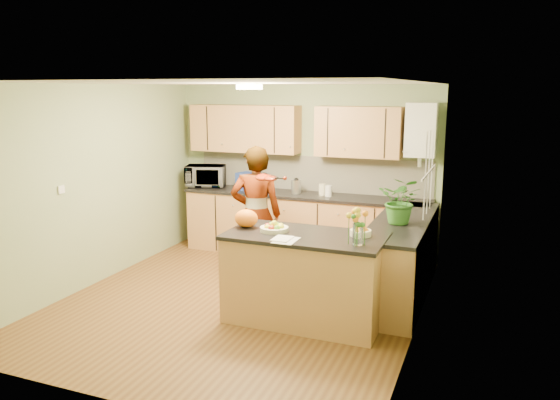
% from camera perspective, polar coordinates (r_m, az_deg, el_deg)
% --- Properties ---
extents(floor, '(4.50, 4.50, 0.00)m').
position_cam_1_polar(floor, '(6.50, -4.11, -10.52)').
color(floor, brown).
rests_on(floor, ground).
extents(ceiling, '(4.00, 4.50, 0.02)m').
position_cam_1_polar(ceiling, '(6.03, -4.45, 12.10)').
color(ceiling, silver).
rests_on(ceiling, wall_back).
extents(wall_back, '(4.00, 0.02, 2.50)m').
position_cam_1_polar(wall_back, '(8.20, 2.58, 3.19)').
color(wall_back, gray).
rests_on(wall_back, floor).
extents(wall_front, '(4.00, 0.02, 2.50)m').
position_cam_1_polar(wall_front, '(4.29, -17.49, -5.08)').
color(wall_front, gray).
rests_on(wall_front, floor).
extents(wall_left, '(0.02, 4.50, 2.50)m').
position_cam_1_polar(wall_left, '(7.23, -18.71, 1.47)').
color(wall_left, gray).
rests_on(wall_left, floor).
extents(wall_right, '(0.02, 4.50, 2.50)m').
position_cam_1_polar(wall_right, '(5.58, 14.55, -1.11)').
color(wall_right, gray).
rests_on(wall_right, floor).
extents(back_counter, '(3.64, 0.62, 0.94)m').
position_cam_1_polar(back_counter, '(8.04, 2.51, -2.64)').
color(back_counter, '#BA844A').
rests_on(back_counter, floor).
extents(right_counter, '(0.62, 2.24, 0.94)m').
position_cam_1_polar(right_counter, '(6.64, 12.56, -5.98)').
color(right_counter, '#BA844A').
rests_on(right_counter, floor).
extents(splashback, '(3.60, 0.02, 0.52)m').
position_cam_1_polar(splashback, '(8.16, 3.21, 2.79)').
color(splashback, silver).
rests_on(splashback, back_counter).
extents(upper_cabinets, '(3.20, 0.34, 0.70)m').
position_cam_1_polar(upper_cabinets, '(8.03, 1.03, 7.34)').
color(upper_cabinets, '#BA844A').
rests_on(upper_cabinets, wall_back).
extents(boiler, '(0.40, 0.30, 0.86)m').
position_cam_1_polar(boiler, '(7.59, 14.55, 7.08)').
color(boiler, white).
rests_on(boiler, wall_back).
extents(window_right, '(0.01, 1.30, 1.05)m').
position_cam_1_polar(window_right, '(6.12, 15.33, 2.79)').
color(window_right, white).
rests_on(window_right, wall_right).
extents(light_switch, '(0.02, 0.09, 0.09)m').
position_cam_1_polar(light_switch, '(6.77, -21.89, 1.03)').
color(light_switch, white).
rests_on(light_switch, wall_left).
extents(ceiling_lamp, '(0.30, 0.30, 0.07)m').
position_cam_1_polar(ceiling_lamp, '(6.30, -3.23, 11.73)').
color(ceiling_lamp, '#FFEABF').
rests_on(ceiling_lamp, ceiling).
extents(peninsula_island, '(1.66, 0.85, 0.95)m').
position_cam_1_polar(peninsula_island, '(5.84, 2.62, -8.09)').
color(peninsula_island, '#BA844A').
rests_on(peninsula_island, floor).
extents(fruit_dish, '(0.30, 0.30, 0.11)m').
position_cam_1_polar(fruit_dish, '(5.80, -0.61, -2.85)').
color(fruit_dish, beige).
rests_on(fruit_dish, peninsula_island).
extents(orange_bowl, '(0.22, 0.22, 0.13)m').
position_cam_1_polar(orange_bowl, '(5.68, 8.42, -3.19)').
color(orange_bowl, beige).
rests_on(orange_bowl, peninsula_island).
extents(flower_vase, '(0.25, 0.25, 0.46)m').
position_cam_1_polar(flower_vase, '(5.29, 8.21, -1.48)').
color(flower_vase, silver).
rests_on(flower_vase, peninsula_island).
extents(orange_bag, '(0.33, 0.31, 0.20)m').
position_cam_1_polar(orange_bag, '(5.97, -3.54, -1.92)').
color(orange_bag, orange).
rests_on(orange_bag, peninsula_island).
extents(papers, '(0.21, 0.29, 0.01)m').
position_cam_1_polar(papers, '(5.46, 0.64, -4.20)').
color(papers, white).
rests_on(papers, peninsula_island).
extents(violinist, '(0.75, 0.63, 1.75)m').
position_cam_1_polar(violinist, '(6.89, -2.51, -1.56)').
color(violinist, tan).
rests_on(violinist, floor).
extents(violin, '(0.67, 0.58, 0.17)m').
position_cam_1_polar(violin, '(6.51, -1.73, 2.40)').
color(violin, '#4D1104').
rests_on(violin, violinist).
extents(microwave, '(0.69, 0.57, 0.33)m').
position_cam_1_polar(microwave, '(8.60, -7.77, 2.51)').
color(microwave, white).
rests_on(microwave, back_counter).
extents(blue_box, '(0.38, 0.32, 0.26)m').
position_cam_1_polar(blue_box, '(8.23, -3.32, 1.95)').
color(blue_box, navy).
rests_on(blue_box, back_counter).
extents(kettle, '(0.14, 0.14, 0.27)m').
position_cam_1_polar(kettle, '(7.95, 1.70, 1.47)').
color(kettle, silver).
rests_on(kettle, back_counter).
extents(jar_cream, '(0.13, 0.13, 0.16)m').
position_cam_1_polar(jar_cream, '(7.85, 4.45, 1.10)').
color(jar_cream, beige).
rests_on(jar_cream, back_counter).
extents(jar_white, '(0.12, 0.12, 0.15)m').
position_cam_1_polar(jar_white, '(7.77, 5.10, 0.96)').
color(jar_white, white).
rests_on(jar_white, back_counter).
extents(potted_plant, '(0.52, 0.46, 0.54)m').
position_cam_1_polar(potted_plant, '(6.27, 12.57, -0.05)').
color(potted_plant, '#306D24').
rests_on(potted_plant, right_counter).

